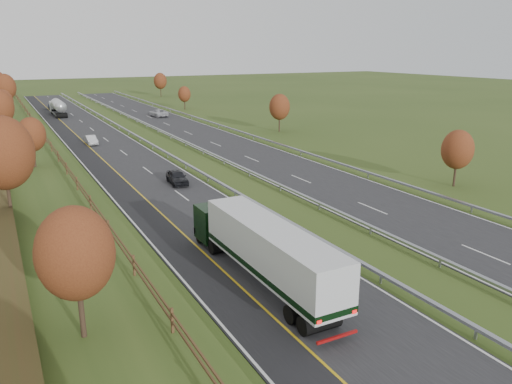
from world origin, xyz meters
The scene contains 18 objects.
ground centered at (8.00, 55.00, 0.00)m, with size 400.00×400.00×0.00m, color #324719.
near_carriageway centered at (0.00, 60.00, 0.02)m, with size 10.50×200.00×0.04m, color black.
far_carriageway centered at (16.50, 60.00, 0.02)m, with size 10.50×200.00×0.04m, color black.
hard_shoulder centered at (-3.75, 60.00, 0.02)m, with size 3.00×200.00×0.04m, color black.
lane_markings centered at (6.40, 59.88, 0.05)m, with size 26.75×200.00×0.01m.
embankment_left centered at (-13.00, 60.00, 1.00)m, with size 12.00×200.00×2.00m, color #324719.
fence_left centered at (-8.50, 59.59, 2.73)m, with size 0.12×189.06×1.20m.
median_barrier_near centered at (5.70, 60.00, 0.61)m, with size 0.32×200.00×0.71m.
median_barrier_far centered at (10.80, 60.00, 0.61)m, with size 0.32×200.00×0.71m.
outer_barrier_far centered at (22.30, 60.00, 0.62)m, with size 0.32×200.00×0.71m.
trees_left centered at (-12.64, 56.63, 6.37)m, with size 6.64×164.30×7.66m.
trees_far centered at (29.80, 89.21, 4.25)m, with size 8.45×118.60×7.12m.
box_lorry centered at (-0.81, 14.46, 2.33)m, with size 2.58×16.28×4.06m.
road_tanker centered at (-1.52, 106.48, 1.86)m, with size 2.40×11.22×3.46m.
car_dark_near centered at (2.36, 39.51, 0.77)m, with size 1.73×4.29×1.46m, color black.
car_silver_mid centered at (-1.58, 67.65, 0.71)m, with size 1.41×4.05×1.33m, color silver.
car_small_far centered at (-1.07, 119.86, 0.85)m, with size 2.28×5.62×1.63m, color #162046.
car_oncoming centered at (17.14, 94.44, 0.83)m, with size 2.62×5.69×1.58m, color silver.
Camera 1 is at (-14.27, -10.33, 13.99)m, focal length 35.00 mm.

